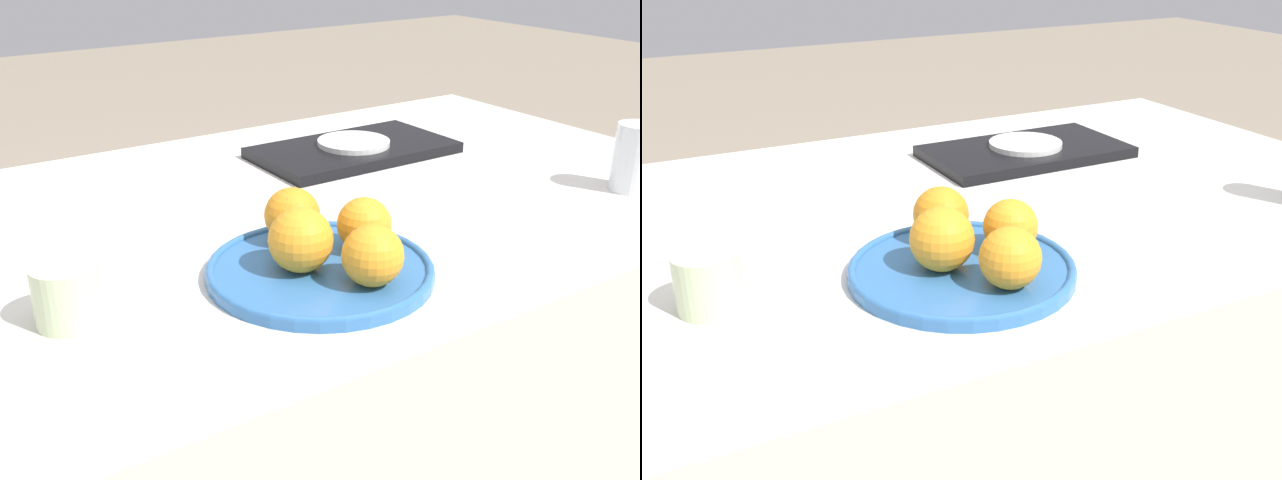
% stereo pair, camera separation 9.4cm
% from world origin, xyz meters
% --- Properties ---
extents(table, '(1.46, 0.90, 0.71)m').
position_xyz_m(table, '(0.00, 0.00, 0.35)').
color(table, silver).
rests_on(table, ground_plane).
extents(fruit_platter, '(0.29, 0.29, 0.02)m').
position_xyz_m(fruit_platter, '(-0.14, -0.24, 0.72)').
color(fruit_platter, '#336BAD').
rests_on(fruit_platter, table).
extents(orange_0, '(0.08, 0.08, 0.08)m').
position_xyz_m(orange_0, '(-0.17, -0.23, 0.76)').
color(orange_0, orange).
rests_on(orange_0, fruit_platter).
extents(orange_1, '(0.07, 0.07, 0.07)m').
position_xyz_m(orange_1, '(-0.06, -0.23, 0.76)').
color(orange_1, orange).
rests_on(orange_1, fruit_platter).
extents(orange_2, '(0.08, 0.08, 0.08)m').
position_xyz_m(orange_2, '(-0.13, -0.15, 0.76)').
color(orange_2, orange).
rests_on(orange_2, fruit_platter).
extents(orange_3, '(0.08, 0.08, 0.08)m').
position_xyz_m(orange_3, '(-0.12, -0.31, 0.76)').
color(orange_3, orange).
rests_on(orange_3, fruit_platter).
extents(serving_tray, '(0.38, 0.21, 0.02)m').
position_xyz_m(serving_tray, '(0.20, 0.16, 0.72)').
color(serving_tray, black).
rests_on(serving_tray, table).
extents(side_plate, '(0.14, 0.14, 0.01)m').
position_xyz_m(side_plate, '(0.20, 0.16, 0.73)').
color(side_plate, silver).
rests_on(side_plate, serving_tray).
extents(cup_1, '(0.08, 0.08, 0.07)m').
position_xyz_m(cup_1, '(-0.44, -0.18, 0.74)').
color(cup_1, beige).
rests_on(cup_1, table).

